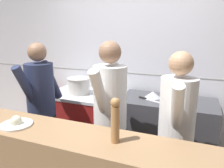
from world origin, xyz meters
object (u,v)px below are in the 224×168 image
(chef_head_cook, at_px, (41,103))
(stock_pot, at_px, (79,85))
(plated_dish_main, at_px, (16,123))
(oven_range, at_px, (86,121))
(mixing_bowl_steel, at_px, (153,95))
(chef_sous, at_px, (110,114))
(chef_line, at_px, (176,128))
(pepper_mill, at_px, (115,119))
(chefs_knife, at_px, (149,100))

(chef_head_cook, bearing_deg, stock_pot, 86.35)
(plated_dish_main, bearing_deg, oven_range, 94.74)
(mixing_bowl_steel, bearing_deg, chef_sous, -108.97)
(chef_head_cook, bearing_deg, oven_range, 80.07)
(chef_head_cook, distance_m, chef_line, 1.60)
(chef_sous, bearing_deg, plated_dish_main, -128.85)
(stock_pot, height_order, mixing_bowl_steel, stock_pot)
(chef_sous, height_order, chef_line, chef_sous)
(oven_range, relative_size, mixing_bowl_steel, 5.16)
(stock_pot, height_order, chef_sous, chef_sous)
(mixing_bowl_steel, distance_m, chef_sous, 0.85)
(stock_pot, xyz_separation_m, chef_sous, (0.81, -0.75, -0.05))
(plated_dish_main, height_order, chef_head_cook, chef_head_cook)
(stock_pot, height_order, chef_head_cook, chef_head_cook)
(plated_dish_main, relative_size, pepper_mill, 0.79)
(oven_range, xyz_separation_m, chef_head_cook, (-0.21, -0.72, 0.48))
(oven_range, height_order, pepper_mill, pepper_mill)
(stock_pot, relative_size, chef_sous, 0.20)
(mixing_bowl_steel, bearing_deg, chefs_knife, -97.46)
(oven_range, bearing_deg, chefs_knife, -5.50)
(stock_pot, xyz_separation_m, chefs_knife, (1.07, -0.07, -0.07))
(oven_range, xyz_separation_m, mixing_bowl_steel, (1.00, 0.04, 0.52))
(plated_dish_main, bearing_deg, mixing_bowl_steel, 58.81)
(oven_range, distance_m, pepper_mill, 1.85)
(mixing_bowl_steel, bearing_deg, stock_pot, -176.92)
(stock_pot, distance_m, chefs_knife, 1.07)
(pepper_mill, bearing_deg, chef_head_cook, 151.83)
(mixing_bowl_steel, xyz_separation_m, chef_head_cook, (-1.20, -0.75, -0.04))
(chefs_knife, distance_m, pepper_mill, 1.29)
(oven_range, xyz_separation_m, chef_sous, (0.72, -0.77, 0.50))
(mixing_bowl_steel, relative_size, plated_dish_main, 0.79)
(stock_pot, relative_size, mixing_bowl_steel, 1.58)
(pepper_mill, relative_size, chef_line, 0.21)
(plated_dish_main, distance_m, pepper_mill, 0.91)
(oven_range, distance_m, plated_dish_main, 1.53)
(chefs_knife, relative_size, plated_dish_main, 1.37)
(chefs_knife, distance_m, chef_sous, 0.72)
(stock_pot, height_order, chef_line, chef_line)
(mixing_bowl_steel, height_order, plated_dish_main, plated_dish_main)
(chef_line, bearing_deg, chefs_knife, 117.18)
(plated_dish_main, relative_size, chef_head_cook, 0.16)
(pepper_mill, bearing_deg, plated_dish_main, -176.65)
(chefs_knife, bearing_deg, pepper_mill, -88.69)
(oven_range, bearing_deg, plated_dish_main, -85.26)
(chef_sous, bearing_deg, chef_line, 2.79)
(oven_range, bearing_deg, stock_pot, -166.39)
(chefs_knife, relative_size, pepper_mill, 1.08)
(stock_pot, xyz_separation_m, pepper_mill, (1.10, -1.35, 0.17))
(oven_range, relative_size, chef_line, 0.68)
(mixing_bowl_steel, distance_m, plated_dish_main, 1.70)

